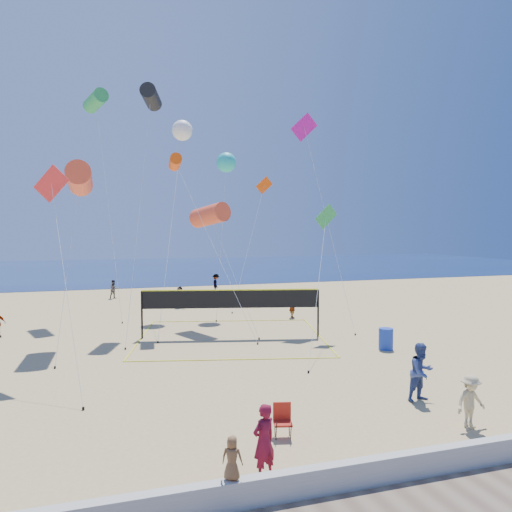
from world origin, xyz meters
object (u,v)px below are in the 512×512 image
object	(u,v)px
trash_barrel	(386,339)
volleyball_net	(231,304)
woman	(264,441)
camp_chair	(282,418)

from	to	relation	value
trash_barrel	volleyball_net	size ratio (longest dim) A/B	0.09
woman	trash_barrel	size ratio (longest dim) A/B	1.72
camp_chair	volleyball_net	xyz separation A→B (m)	(1.94, 12.76, 1.24)
woman	camp_chair	distance (m)	2.39
woman	camp_chair	size ratio (longest dim) A/B	1.69
woman	trash_barrel	xyz separation A→B (m)	(9.48, 9.92, -0.36)
woman	volleyball_net	world-z (taller)	volleyball_net
woman	volleyball_net	size ratio (longest dim) A/B	0.15
camp_chair	volleyball_net	size ratio (longest dim) A/B	0.09
woman	camp_chair	world-z (taller)	woman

